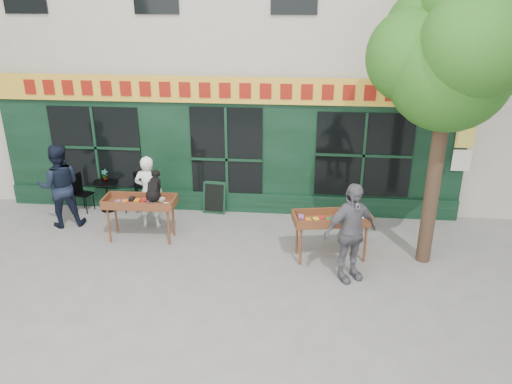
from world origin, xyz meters
TOP-DOWN VIEW (x-y plane):
  - ground at (0.00, 0.00)m, footprint 80.00×80.00m
  - street_tree at (4.34, 0.36)m, footprint 3.05×2.90m
  - book_cart_center at (-1.64, 0.65)m, footprint 1.51×0.65m
  - dog at (-1.29, 0.60)m, footprint 0.35×0.61m
  - woman at (-1.64, 1.30)m, footprint 0.63×0.42m
  - book_cart_right at (2.42, 0.20)m, footprint 1.59×0.88m
  - man_right at (2.72, -0.55)m, footprint 1.21×0.97m
  - bistro_table at (-2.97, 2.08)m, footprint 0.60×0.60m
  - bistro_chair_left at (-3.60, 2.00)m, footprint 0.44×0.44m
  - bistro_chair_right at (-2.34, 2.18)m, footprint 0.50×0.50m
  - potted_plant at (-2.97, 2.08)m, footprint 0.16×0.11m
  - man_left at (-3.67, 1.18)m, footprint 1.14×1.02m
  - chalkboard at (-0.31, 2.19)m, footprint 0.58×0.25m

SIDE VIEW (x-z plane):
  - ground at x=0.00m, z-range 0.00..0.00m
  - chalkboard at x=-0.31m, z-range 0.01..0.79m
  - bistro_table at x=-2.97m, z-range 0.16..0.92m
  - bistro_chair_left at x=-3.60m, z-range 0.08..1.03m
  - bistro_chair_right at x=-2.34m, z-range 0.08..1.03m
  - book_cart_center at x=-1.64m, z-range 0.33..1.32m
  - book_cart_right at x=2.42m, z-range 0.33..1.32m
  - woman at x=-1.64m, z-range 0.00..1.70m
  - potted_plant at x=-2.97m, z-range 0.77..1.07m
  - man_right at x=2.72m, z-range 0.00..1.92m
  - man_left at x=-3.67m, z-range 0.00..1.94m
  - dog at x=-1.29m, z-range 0.99..1.59m
  - street_tree at x=4.34m, z-range 1.31..6.91m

